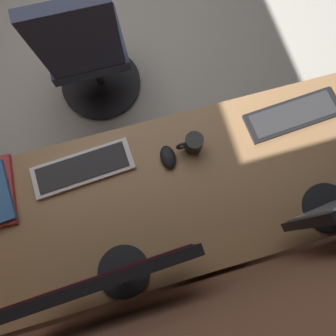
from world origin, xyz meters
TOP-DOWN VIEW (x-y plane):
  - floor_plane at (0.00, 0.00)m, footprint 4.80×4.80m
  - desk at (0.01, 1.64)m, footprint 2.01×0.68m
  - drawer_pedestal at (-0.08, 1.67)m, footprint 0.40×0.51m
  - monitor_secondary at (0.27, 1.88)m, footprint 0.54×0.20m
  - keyboard_main at (0.34, 1.44)m, footprint 0.43×0.17m
  - keyboard_spare at (-0.59, 1.45)m, footprint 0.43×0.17m
  - mouse_main at (-0.02, 1.50)m, footprint 0.06×0.10m
  - coffee_mug at (-0.13, 1.47)m, footprint 0.11×0.07m
  - office_chair at (0.24, 0.70)m, footprint 0.56×0.56m

SIDE VIEW (x-z plane):
  - floor_plane at x=0.00m, z-range 0.00..0.00m
  - drawer_pedestal at x=-0.08m, z-range 0.00..0.69m
  - office_chair at x=0.24m, z-range -0.03..0.94m
  - desk at x=0.01m, z-range 0.30..1.03m
  - keyboard_main at x=0.34m, z-range 0.73..0.75m
  - keyboard_spare at x=-0.59m, z-range 0.73..0.75m
  - mouse_main at x=-0.02m, z-range 0.73..0.76m
  - coffee_mug at x=-0.13m, z-range 0.73..0.82m
  - monitor_secondary at x=0.27m, z-range 0.76..1.21m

